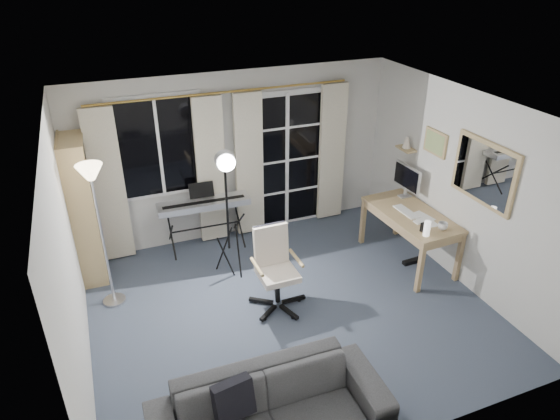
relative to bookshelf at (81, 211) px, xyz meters
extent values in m
cube|color=#3E475B|center=(2.12, -1.71, -0.90)|extent=(4.50, 4.00, 0.02)
cube|color=white|center=(1.07, 0.27, 0.61)|extent=(1.20, 0.06, 1.40)
cube|color=black|center=(1.07, 0.24, 0.61)|extent=(1.10, 0.02, 1.30)
cube|color=white|center=(1.07, 0.23, 0.61)|extent=(0.04, 0.03, 1.30)
cube|color=white|center=(2.87, 0.27, 0.14)|extent=(1.32, 0.06, 2.11)
cube|color=black|center=(2.57, 0.24, 0.14)|extent=(0.55, 0.02, 1.95)
cube|color=black|center=(3.17, 0.24, 0.14)|extent=(0.55, 0.02, 1.95)
cube|color=white|center=(2.87, 0.23, 0.14)|extent=(0.05, 0.04, 2.05)
cube|color=white|center=(2.87, 0.23, -0.34)|extent=(1.15, 0.03, 0.03)
cube|color=white|center=(2.87, 0.23, 0.16)|extent=(1.15, 0.03, 0.03)
cube|color=white|center=(2.87, 0.23, 0.66)|extent=(1.15, 0.03, 0.03)
cylinder|color=gold|center=(1.97, 0.19, 1.26)|extent=(3.50, 0.03, 0.03)
cube|color=beige|center=(0.37, 0.17, 0.19)|extent=(0.40, 0.07, 2.10)
cube|color=beige|center=(1.72, 0.17, 0.19)|extent=(0.40, 0.07, 2.10)
cube|color=beige|center=(2.27, 0.17, 0.19)|extent=(0.40, 0.07, 2.10)
cube|color=beige|center=(3.57, 0.17, 0.19)|extent=(0.40, 0.07, 2.10)
cube|color=tan|center=(0.02, -0.41, 0.05)|extent=(0.30, 0.04, 1.87)
cube|color=tan|center=(0.05, 0.44, 0.05)|extent=(0.30, 0.04, 1.87)
cube|color=tan|center=(-0.10, 0.02, 0.05)|extent=(0.06, 0.84, 1.87)
cube|color=tan|center=(0.03, 0.02, -0.86)|extent=(0.33, 0.85, 0.02)
cube|color=tan|center=(0.03, 0.02, -0.51)|extent=(0.33, 0.85, 0.02)
cube|color=tan|center=(0.03, 0.02, -0.16)|extent=(0.33, 0.85, 0.02)
cube|color=tan|center=(0.03, 0.02, 0.20)|extent=(0.33, 0.85, 0.02)
cube|color=tan|center=(0.03, 0.02, 0.55)|extent=(0.33, 0.85, 0.02)
cube|color=tan|center=(0.03, 0.02, 0.95)|extent=(0.33, 0.85, 0.02)
cube|color=white|center=(0.04, -0.33, -0.38)|extent=(0.21, 0.06, 0.24)
cube|color=brown|center=(0.04, -0.24, -0.41)|extent=(0.21, 0.05, 0.19)
cube|color=#313131|center=(0.05, -0.16, -0.39)|extent=(0.21, 0.04, 0.22)
cube|color=brown|center=(0.05, -0.09, -0.36)|extent=(0.21, 0.04, 0.28)
cube|color=white|center=(0.05, -0.02, -0.39)|extent=(0.21, 0.06, 0.22)
cube|color=#AF3256|center=(0.05, 0.07, -0.39)|extent=(0.21, 0.04, 0.22)
cube|color=#3E2C85|center=(0.06, 0.14, -0.39)|extent=(0.21, 0.05, 0.23)
cube|color=brown|center=(0.06, 0.22, -0.39)|extent=(0.21, 0.04, 0.21)
cube|color=#AF3256|center=(0.06, 0.29, -0.39)|extent=(0.21, 0.06, 0.22)
cube|color=#313131|center=(0.06, 0.37, -0.38)|extent=(0.21, 0.03, 0.25)
cube|color=#3E2C85|center=(0.04, -0.33, -0.02)|extent=(0.21, 0.04, 0.26)
cube|color=#313131|center=(0.04, -0.26, -0.02)|extent=(0.21, 0.06, 0.25)
cube|color=#313131|center=(0.05, -0.17, -0.04)|extent=(0.21, 0.04, 0.22)
cube|color=#3E2C85|center=(0.05, -0.10, -0.05)|extent=(0.21, 0.04, 0.20)
cube|color=#3E2C85|center=(0.05, -0.03, -0.04)|extent=(0.21, 0.04, 0.22)
cube|color=#313131|center=(0.05, 0.04, -0.02)|extent=(0.21, 0.04, 0.26)
cube|color=#313131|center=(0.06, 0.11, -0.04)|extent=(0.21, 0.05, 0.20)
cube|color=#8EAA40|center=(0.06, 0.19, -0.04)|extent=(0.21, 0.04, 0.22)
cube|color=brown|center=(0.06, 0.26, -0.03)|extent=(0.21, 0.03, 0.23)
cube|color=#313131|center=(0.06, 0.33, -0.04)|extent=(0.21, 0.03, 0.22)
cube|color=#AF3256|center=(0.04, -0.33, 0.34)|extent=(0.21, 0.04, 0.26)
cube|color=#313131|center=(0.04, -0.26, 0.31)|extent=(0.21, 0.03, 0.20)
cube|color=white|center=(0.05, -0.20, 0.35)|extent=(0.21, 0.04, 0.28)
cube|color=white|center=(0.05, -0.13, 0.34)|extent=(0.21, 0.04, 0.26)
cube|color=brown|center=(0.05, -0.06, 0.31)|extent=(0.21, 0.04, 0.21)
cube|color=#3E2C85|center=(0.05, 0.01, 0.32)|extent=(0.21, 0.05, 0.21)
cylinder|color=#B2B2B7|center=(0.20, -0.79, -0.87)|extent=(0.32, 0.32, 0.03)
cylinder|color=#B2B2B7|center=(0.20, -0.79, -0.03)|extent=(0.03, 0.03, 1.66)
cone|color=#FFE5B2|center=(0.20, -0.79, 0.82)|extent=(0.34, 0.34, 0.17)
cylinder|color=black|center=(1.07, 0.01, -0.55)|extent=(0.05, 0.61, 0.55)
cylinder|color=black|center=(1.07, 0.01, -0.55)|extent=(0.05, 0.61, 0.55)
cylinder|color=black|center=(2.03, -0.02, -0.55)|extent=(0.05, 0.61, 0.55)
cylinder|color=black|center=(2.03, -0.02, -0.55)|extent=(0.05, 0.61, 0.55)
cylinder|color=black|center=(1.55, -0.01, -0.55)|extent=(0.97, 0.06, 0.02)
cube|color=silver|center=(1.55, -0.01, -0.18)|extent=(1.27, 0.36, 0.09)
cube|color=white|center=(1.54, -0.08, -0.15)|extent=(1.16, 0.18, 0.01)
cube|color=black|center=(1.55, -0.05, -0.14)|extent=(1.12, 0.12, 0.01)
cube|color=black|center=(1.55, 0.09, -0.02)|extent=(0.34, 0.08, 0.21)
cylinder|color=black|center=(1.79, -0.77, -0.57)|extent=(0.05, 0.28, 0.71)
cylinder|color=black|center=(1.62, -0.65, -0.57)|extent=(0.23, 0.17, 0.71)
cylinder|color=black|center=(1.61, -0.85, -0.57)|extent=(0.25, 0.13, 0.71)
cylinder|color=black|center=(1.67, -0.75, 0.13)|extent=(0.03, 0.03, 1.23)
cylinder|color=silver|center=(1.67, -0.81, 0.74)|extent=(0.25, 0.15, 0.23)
cylinder|color=white|center=(1.66, -0.88, 0.74)|extent=(0.20, 0.04, 0.20)
cube|color=black|center=(2.21, -1.61, -0.84)|extent=(0.30, 0.05, 0.04)
cylinder|color=black|center=(2.29, -1.61, -0.86)|extent=(0.05, 0.05, 0.05)
cube|color=black|center=(2.07, -1.41, -0.84)|extent=(0.14, 0.30, 0.04)
cylinder|color=black|center=(2.09, -1.34, -0.86)|extent=(0.05, 0.05, 0.05)
cube|color=black|center=(1.84, -1.49, -0.84)|extent=(0.27, 0.21, 0.04)
cylinder|color=black|center=(1.78, -1.44, -0.86)|extent=(0.05, 0.05, 0.05)
cube|color=black|center=(1.84, -1.73, -0.84)|extent=(0.27, 0.21, 0.04)
cylinder|color=black|center=(1.78, -1.77, -0.86)|extent=(0.05, 0.05, 0.05)
cube|color=black|center=(2.07, -1.80, -0.84)|extent=(0.14, 0.30, 0.04)
cylinder|color=black|center=(2.09, -1.87, -0.86)|extent=(0.05, 0.05, 0.05)
cylinder|color=black|center=(2.00, -1.61, -0.62)|extent=(0.06, 0.06, 0.37)
cube|color=silver|center=(2.00, -1.61, -0.42)|extent=(0.43, 0.43, 0.07)
cube|color=silver|center=(2.00, -1.40, -0.14)|extent=(0.41, 0.12, 0.49)
cube|color=black|center=(2.00, -1.36, -0.12)|extent=(0.39, 0.10, 0.45)
cylinder|color=tan|center=(1.76, -1.59, -0.27)|extent=(0.04, 0.37, 0.04)
cylinder|color=tan|center=(2.25, -1.59, -0.27)|extent=(0.04, 0.37, 0.04)
cube|color=tan|center=(4.00, -1.32, -0.18)|extent=(0.74, 1.39, 0.04)
cube|color=tan|center=(4.00, -1.32, -0.24)|extent=(0.70, 1.35, 0.10)
cube|color=tan|center=(3.73, -1.98, -0.54)|extent=(0.06, 0.06, 0.69)
cube|color=tan|center=(4.33, -1.95, -0.54)|extent=(0.06, 0.06, 0.69)
cube|color=tan|center=(3.67, -0.69, -0.54)|extent=(0.06, 0.06, 0.69)
cube|color=tan|center=(4.28, -0.66, -0.54)|extent=(0.06, 0.06, 0.69)
cube|color=silver|center=(4.20, -0.87, -0.15)|extent=(0.18, 0.12, 0.01)
cube|color=silver|center=(4.20, -0.87, -0.02)|extent=(0.04, 0.03, 0.21)
cube|color=silver|center=(4.20, -0.87, 0.14)|extent=(0.06, 0.53, 0.33)
cube|color=black|center=(4.18, -0.87, 0.14)|extent=(0.03, 0.49, 0.29)
cube|color=white|center=(3.95, -1.28, -0.15)|extent=(0.15, 0.41, 0.02)
cube|color=white|center=(3.91, -1.57, -0.15)|extent=(0.06, 0.10, 0.02)
cube|color=white|center=(4.05, -1.47, -0.15)|extent=(0.26, 0.33, 0.01)
cube|color=white|center=(4.03, -1.66, -0.15)|extent=(0.21, 0.15, 0.00)
cube|color=black|center=(3.84, -1.77, -0.10)|extent=(0.05, 0.04, 0.12)
cylinder|color=white|center=(3.83, -1.87, -0.06)|extent=(0.08, 0.08, 0.19)
cube|color=black|center=(4.05, -1.42, -0.86)|extent=(0.30, 0.09, 0.05)
imported|color=silver|center=(4.10, -1.82, -0.10)|extent=(0.12, 0.10, 0.12)
cube|color=tan|center=(4.35, -2.06, 0.66)|extent=(0.04, 0.94, 0.74)
cube|color=white|center=(4.33, -2.06, 0.66)|extent=(0.01, 0.84, 0.64)
cube|color=tan|center=(4.35, -1.16, 0.71)|extent=(0.03, 0.42, 0.32)
cube|color=#4C9876|center=(4.34, -1.16, 0.71)|extent=(0.00, 0.36, 0.26)
cube|color=tan|center=(4.28, -0.66, 0.46)|extent=(0.16, 0.30, 0.02)
cone|color=silver|center=(4.28, -0.66, 0.55)|extent=(0.12, 0.12, 0.15)
imported|color=#2C2C2E|center=(1.29, -3.26, -0.49)|extent=(2.05, 0.64, 0.80)
cube|color=black|center=(1.00, -3.15, -0.42)|extent=(0.37, 0.24, 0.36)
camera|label=1|loc=(0.28, -6.03, 2.93)|focal=32.00mm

